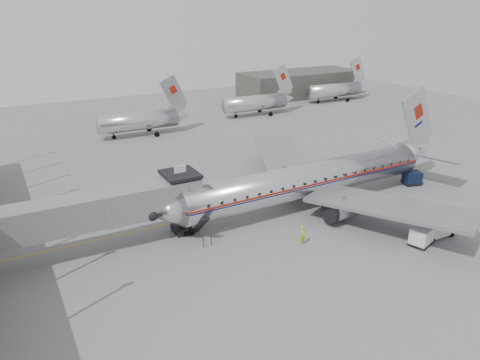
% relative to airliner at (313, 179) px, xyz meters
% --- Properties ---
extents(ground, '(160.00, 160.00, 0.00)m').
position_rel_airliner_xyz_m(ground, '(-6.78, -3.02, -3.13)').
color(ground, slate).
rests_on(ground, ground).
extents(hangar, '(30.00, 12.00, 6.00)m').
position_rel_airliner_xyz_m(hangar, '(38.22, 56.98, -0.13)').
color(hangar, '#3C3936').
rests_on(hangar, ground).
extents(apron_line, '(60.00, 0.15, 0.01)m').
position_rel_airliner_xyz_m(apron_line, '(-3.78, 2.98, -3.13)').
color(apron_line, gold).
rests_on(apron_line, ground).
extents(jet_bridge, '(21.00, 6.20, 7.10)m').
position_rel_airliner_xyz_m(jet_bridge, '(-23.45, 0.64, 1.05)').
color(jet_bridge, slate).
rests_on(jet_bridge, ground).
extents(distant_aircraft_near, '(16.39, 3.20, 10.26)m').
position_rel_airliner_xyz_m(distant_aircraft_near, '(-8.58, 38.98, -0.40)').
color(distant_aircraft_near, silver).
rests_on(distant_aircraft_near, ground).
extents(distant_aircraft_mid, '(16.39, 3.20, 10.26)m').
position_rel_airliner_xyz_m(distant_aircraft_mid, '(17.42, 42.98, -0.40)').
color(distant_aircraft_mid, silver).
rests_on(distant_aircraft_mid, ground).
extents(distant_aircraft_far, '(16.39, 3.20, 10.26)m').
position_rel_airliner_xyz_m(distant_aircraft_far, '(41.42, 46.98, -0.40)').
color(distant_aircraft_far, silver).
rests_on(distant_aircraft_far, ground).
extents(airliner, '(39.37, 36.46, 12.45)m').
position_rel_airliner_xyz_m(airliner, '(0.00, 0.00, 0.00)').
color(airliner, silver).
rests_on(airliner, ground).
extents(service_van, '(4.54, 1.83, 2.13)m').
position_rel_airliner_xyz_m(service_van, '(6.08, -12.51, -2.01)').
color(service_van, silver).
rests_on(service_van, ground).
extents(baggage_cart_navy, '(2.59, 2.22, 1.74)m').
position_rel_airliner_xyz_m(baggage_cart_navy, '(15.22, -1.02, -2.20)').
color(baggage_cart_navy, black).
rests_on(baggage_cart_navy, ground).
extents(baggage_cart_white, '(2.71, 2.36, 1.80)m').
position_rel_airliner_xyz_m(baggage_cart_white, '(3.43, -13.02, -2.18)').
color(baggage_cart_white, white).
rests_on(baggage_cart_white, ground).
extents(ramp_worker, '(0.80, 0.62, 1.95)m').
position_rel_airliner_xyz_m(ramp_worker, '(-6.65, -7.46, -2.15)').
color(ramp_worker, '#B0DC19').
rests_on(ramp_worker, ground).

